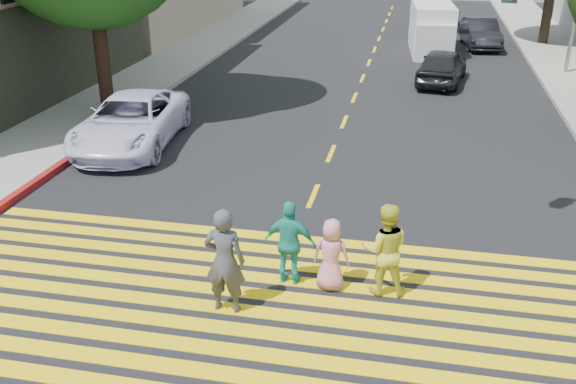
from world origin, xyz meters
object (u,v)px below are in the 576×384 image
(white_sedan, at_px, (131,121))
(silver_car, at_px, (440,14))
(pedestrian_woman, at_px, (385,249))
(dark_car_parked, at_px, (481,33))
(dark_car_near, at_px, (442,66))
(pedestrian_child, at_px, (331,255))
(pedestrian_extra, at_px, (290,243))
(white_van, at_px, (432,30))
(pedestrian_man, at_px, (225,261))

(white_sedan, bearing_deg, silver_car, 62.83)
(pedestrian_woman, xyz_separation_m, dark_car_parked, (3.15, 23.58, -0.17))
(dark_car_near, bearing_deg, dark_car_parked, -95.25)
(pedestrian_child, bearing_deg, silver_car, -89.53)
(white_sedan, bearing_deg, dark_car_parked, 51.69)
(pedestrian_extra, bearing_deg, white_van, -92.83)
(pedestrian_man, height_order, dark_car_near, pedestrian_man)
(dark_car_near, bearing_deg, white_sedan, 55.23)
(pedestrian_woman, height_order, white_van, white_van)
(dark_car_near, xyz_separation_m, silver_car, (0.04, 13.68, 0.04))
(pedestrian_extra, bearing_deg, pedestrian_woman, -175.77)
(pedestrian_child, height_order, white_van, white_van)
(pedestrian_child, bearing_deg, pedestrian_woman, -172.44)
(pedestrian_extra, distance_m, white_sedan, 8.83)
(pedestrian_child, bearing_deg, dark_car_parked, -95.15)
(white_van, bearing_deg, dark_car_near, -90.51)
(pedestrian_woman, height_order, dark_car_parked, pedestrian_woman)
(pedestrian_man, xyz_separation_m, pedestrian_woman, (2.58, 1.10, -0.09))
(pedestrian_child, distance_m, white_van, 21.84)
(pedestrian_man, bearing_deg, silver_car, -96.49)
(dark_car_near, relative_size, white_van, 0.82)
(pedestrian_man, bearing_deg, pedestrian_woman, -156.33)
(pedestrian_child, relative_size, dark_car_parked, 0.32)
(pedestrian_man, bearing_deg, dark_car_near, -101.99)
(white_sedan, relative_size, silver_car, 1.04)
(pedestrian_woman, relative_size, pedestrian_extra, 1.07)
(pedestrian_child, distance_m, dark_car_parked, 23.98)
(pedestrian_man, bearing_deg, pedestrian_child, -146.81)
(dark_car_near, height_order, white_van, white_van)
(pedestrian_extra, xyz_separation_m, silver_car, (2.92, 29.47, -0.08))
(pedestrian_extra, bearing_deg, dark_car_parked, -98.05)
(pedestrian_extra, relative_size, dark_car_parked, 0.39)
(dark_car_near, xyz_separation_m, white_van, (-0.45, 5.96, 0.39))
(white_sedan, bearing_deg, pedestrian_child, -49.80)
(pedestrian_woman, xyz_separation_m, dark_car_near, (1.19, 15.76, -0.18))
(pedestrian_extra, xyz_separation_m, dark_car_near, (2.88, 15.78, -0.12))
(dark_car_parked, bearing_deg, silver_car, 101.47)
(pedestrian_man, xyz_separation_m, dark_car_near, (3.77, 16.86, -0.27))
(pedestrian_extra, relative_size, dark_car_near, 0.40)
(pedestrian_woman, distance_m, pedestrian_extra, 1.69)
(pedestrian_extra, xyz_separation_m, white_sedan, (-6.01, 6.47, -0.09))
(white_sedan, xyz_separation_m, dark_car_near, (8.89, 9.32, -0.04))
(white_sedan, relative_size, dark_car_parked, 1.24)
(pedestrian_child, height_order, dark_car_near, dark_car_near)
(white_sedan, bearing_deg, white_van, 55.12)
(silver_car, distance_m, white_van, 7.74)
(dark_car_near, relative_size, dark_car_parked, 0.96)
(pedestrian_woman, xyz_separation_m, pedestrian_extra, (-1.69, -0.02, -0.05))
(pedestrian_man, relative_size, pedestrian_extra, 1.17)
(pedestrian_woman, distance_m, silver_car, 29.47)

